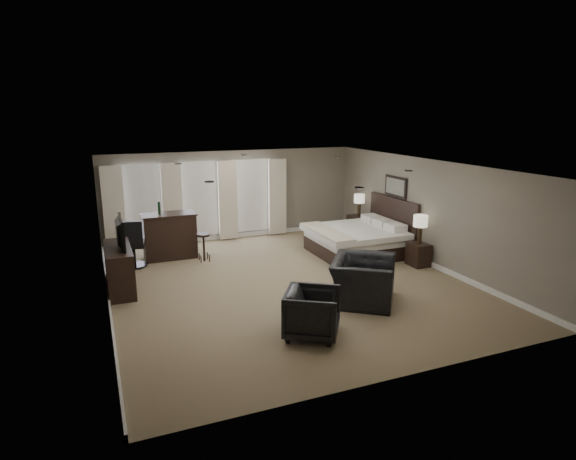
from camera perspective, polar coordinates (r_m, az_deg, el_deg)
name	(u,v)px	position (r m, az deg, el deg)	size (l,w,h in m)	color
room	(286,226)	(10.42, -0.18, 0.47)	(7.60, 8.60, 2.64)	#78684C
window_bay	(200,201)	(14.01, -10.36, 3.37)	(5.25, 0.20, 2.30)	silver
bed	(358,227)	(12.85, 8.25, 0.30)	(2.28, 2.17, 1.45)	silver
nightstand_near	(418,255)	(12.29, 15.19, -2.83)	(0.42, 0.51, 0.56)	black
nightstand_far	(358,227)	(14.59, 8.34, 0.38)	(0.50, 0.61, 0.67)	black
lamp_near	(420,230)	(12.13, 15.38, 0.06)	(0.35, 0.35, 0.71)	beige
lamp_far	(359,205)	(14.45, 8.43, 2.93)	(0.32, 0.32, 0.66)	beige
wall_art	(395,187)	(13.25, 12.60, 5.05)	(0.04, 0.96, 0.56)	slate
dresser	(119,269)	(10.84, -19.36, -4.35)	(0.53, 1.64, 0.95)	black
tv	(117,244)	(10.68, -19.60, -1.56)	(1.10, 0.63, 0.14)	black
armchair_near	(363,273)	(9.71, 8.90, -5.07)	(1.36, 0.88, 1.19)	black
armchair_far	(313,311)	(8.23, 2.92, -9.55)	(0.88, 0.83, 0.91)	black
bar_counter	(170,236)	(12.78, -13.85, -0.65)	(1.36, 0.71, 1.19)	black
bar_stool_left	(187,236)	(13.55, -11.91, -0.75)	(0.34, 0.34, 0.71)	black
bar_stool_right	(204,247)	(12.38, -9.94, -2.05)	(0.34, 0.34, 0.72)	black
desk_chair	(133,243)	(12.29, -17.90, -1.48)	(0.61, 0.61, 1.20)	black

